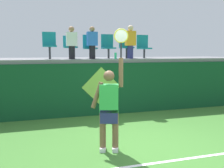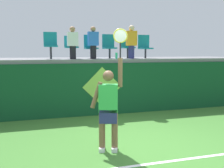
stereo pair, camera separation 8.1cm
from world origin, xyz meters
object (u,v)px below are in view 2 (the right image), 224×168
(stadium_chair_0, at_px, (51,44))
(spectator_0, at_px, (93,42))
(spectator_2, at_px, (73,42))
(water_bottle, at_px, (116,56))
(spectator_1, at_px, (131,41))
(stadium_chair_4, at_px, (127,46))
(stadium_chair_2, at_px, (91,46))
(tennis_player, at_px, (109,107))
(stadium_chair_5, at_px, (145,46))
(stadium_chair_1, at_px, (71,46))
(stadium_chair_3, at_px, (109,45))

(stadium_chair_0, height_order, spectator_0, spectator_0)
(spectator_2, bearing_deg, water_bottle, -11.08)
(spectator_1, bearing_deg, spectator_2, 179.03)
(stadium_chair_0, xyz_separation_m, stadium_chair_4, (2.68, -0.00, -0.04))
(stadium_chair_2, height_order, spectator_2, spectator_2)
(tennis_player, distance_m, stadium_chair_5, 4.72)
(stadium_chair_4, bearing_deg, stadium_chair_1, -179.83)
(spectator_1, bearing_deg, stadium_chair_4, 90.00)
(spectator_0, bearing_deg, spectator_1, -1.99)
(water_bottle, bearing_deg, spectator_0, 158.35)
(spectator_2, bearing_deg, stadium_chair_0, 147.96)
(stadium_chair_1, relative_size, spectator_0, 0.73)
(stadium_chair_5, distance_m, spectator_1, 0.84)
(stadium_chair_1, distance_m, stadium_chair_2, 0.68)
(tennis_player, relative_size, spectator_2, 2.39)
(stadium_chair_5, height_order, spectator_1, spectator_1)
(tennis_player, height_order, spectator_0, spectator_0)
(stadium_chair_2, bearing_deg, spectator_2, -147.80)
(water_bottle, bearing_deg, spectator_2, 168.92)
(water_bottle, height_order, stadium_chair_4, stadium_chair_4)
(stadium_chair_1, height_order, spectator_0, spectator_0)
(water_bottle, distance_m, stadium_chair_3, 0.79)
(tennis_player, bearing_deg, stadium_chair_2, 84.05)
(stadium_chair_5, bearing_deg, water_bottle, -151.60)
(tennis_player, height_order, stadium_chair_0, stadium_chair_0)
(spectator_1, relative_size, spectator_2, 1.08)
(spectator_1, bearing_deg, stadium_chair_5, 33.90)
(tennis_player, relative_size, stadium_chair_3, 2.93)
(spectator_0, relative_size, spectator_1, 0.94)
(stadium_chair_2, bearing_deg, stadium_chair_1, -179.20)
(stadium_chair_0, height_order, spectator_1, spectator_1)
(stadium_chair_0, distance_m, stadium_chair_3, 2.01)
(stadium_chair_2, distance_m, stadium_chair_4, 1.33)
(tennis_player, bearing_deg, stadium_chair_3, 74.63)
(spectator_1, bearing_deg, tennis_player, -117.08)
(stadium_chair_1, distance_m, stadium_chair_4, 2.00)
(spectator_0, xyz_separation_m, spectator_2, (-0.68, -0.01, -0.01))
(stadium_chair_3, bearing_deg, spectator_1, -34.48)
(tennis_player, bearing_deg, stadium_chair_1, 94.12)
(stadium_chair_4, xyz_separation_m, spectator_0, (-1.33, -0.41, 0.09))
(spectator_2, bearing_deg, tennis_player, -85.38)
(stadium_chair_5, height_order, spectator_2, spectator_2)
(water_bottle, distance_m, spectator_0, 0.89)
(water_bottle, xyz_separation_m, stadium_chair_2, (-0.72, 0.70, 0.34))
(spectator_1, bearing_deg, stadium_chair_1, 167.34)
(stadium_chair_1, distance_m, spectator_1, 2.06)
(water_bottle, bearing_deg, tennis_player, -109.61)
(stadium_chair_1, bearing_deg, spectator_0, -30.87)
(water_bottle, distance_m, spectator_1, 0.82)
(stadium_chair_5, bearing_deg, stadium_chair_2, -179.92)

